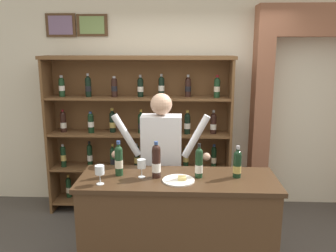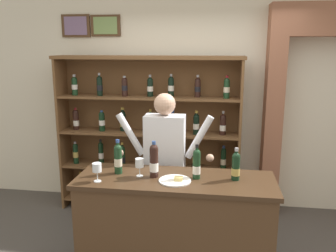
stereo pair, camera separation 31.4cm
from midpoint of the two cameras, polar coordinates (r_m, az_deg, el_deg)
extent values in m
cube|color=beige|center=(4.62, 6.30, 5.81)|extent=(12.00, 0.16, 3.04)
cube|color=#4C331E|center=(4.80, -12.93, 15.63)|extent=(0.38, 0.02, 0.29)
cube|color=slate|center=(4.79, -12.99, 15.64)|extent=(0.30, 0.01, 0.23)
cube|color=#4C331E|center=(4.68, -8.19, 15.90)|extent=(0.39, 0.02, 0.27)
cube|color=#749150|center=(4.66, -8.24, 15.91)|extent=(0.31, 0.01, 0.21)
cube|color=brown|center=(4.69, -14.75, -1.06)|extent=(0.03, 0.36, 1.97)
cube|color=brown|center=(4.35, 13.53, -2.09)|extent=(0.03, 0.36, 1.97)
cube|color=brown|center=(4.55, -0.81, -1.07)|extent=(2.26, 0.02, 1.97)
cube|color=brown|center=(4.67, -1.12, -11.89)|extent=(2.20, 0.34, 0.02)
cylinder|color=#19381E|center=(4.89, -12.21, -9.44)|extent=(0.07, 0.07, 0.22)
sphere|color=#19381E|center=(4.85, -12.28, -8.15)|extent=(0.07, 0.07, 0.07)
cylinder|color=#19381E|center=(4.84, -12.29, -7.78)|extent=(0.03, 0.03, 0.08)
cylinder|color=#B79338|center=(4.83, -12.31, -7.46)|extent=(0.03, 0.03, 0.03)
cylinder|color=beige|center=(4.90, -12.20, -9.56)|extent=(0.07, 0.07, 0.07)
cylinder|color=black|center=(4.76, -9.02, -9.85)|extent=(0.07, 0.07, 0.23)
sphere|color=black|center=(4.72, -9.07, -8.48)|extent=(0.07, 0.07, 0.07)
cylinder|color=black|center=(4.71, -9.08, -8.16)|extent=(0.03, 0.03, 0.07)
cylinder|color=#99999E|center=(4.70, -9.09, -7.89)|extent=(0.03, 0.03, 0.03)
cylinder|color=beige|center=(4.76, -9.02, -9.84)|extent=(0.07, 0.07, 0.07)
cylinder|color=black|center=(4.72, -5.71, -9.96)|extent=(0.07, 0.07, 0.23)
sphere|color=black|center=(4.68, -5.74, -8.57)|extent=(0.07, 0.07, 0.07)
cylinder|color=black|center=(4.66, -5.75, -8.21)|extent=(0.03, 0.03, 0.07)
cylinder|color=maroon|center=(4.65, -5.76, -7.90)|extent=(0.03, 0.03, 0.03)
cylinder|color=black|center=(4.72, -5.71, -10.03)|extent=(0.07, 0.07, 0.08)
cylinder|color=black|center=(4.63, -2.98, -10.43)|extent=(0.07, 0.07, 0.23)
sphere|color=black|center=(4.59, -2.99, -9.07)|extent=(0.07, 0.07, 0.07)
cylinder|color=black|center=(4.58, -3.00, -8.75)|extent=(0.03, 0.03, 0.07)
cylinder|color=maroon|center=(4.57, -3.00, -8.48)|extent=(0.03, 0.03, 0.03)
cylinder|color=beige|center=(4.64, -2.97, -10.59)|extent=(0.07, 0.07, 0.07)
cylinder|color=black|center=(4.57, 0.23, -10.67)|extent=(0.07, 0.07, 0.24)
sphere|color=black|center=(4.52, 0.23, -9.22)|extent=(0.07, 0.07, 0.07)
cylinder|color=black|center=(4.51, 0.23, -8.81)|extent=(0.03, 0.03, 0.08)
cylinder|color=maroon|center=(4.50, 0.23, -8.46)|extent=(0.03, 0.03, 0.03)
cylinder|color=silver|center=(4.57, 0.23, -10.60)|extent=(0.07, 0.07, 0.08)
cylinder|color=#19381E|center=(4.56, 4.00, -10.87)|extent=(0.07, 0.07, 0.22)
sphere|color=#19381E|center=(4.52, 4.02, -9.53)|extent=(0.07, 0.07, 0.07)
cylinder|color=#19381E|center=(4.50, 4.03, -9.18)|extent=(0.03, 0.03, 0.07)
cylinder|color=#99999E|center=(4.50, 4.03, -8.89)|extent=(0.03, 0.03, 0.03)
cylinder|color=beige|center=(4.56, 4.00, -10.95)|extent=(0.07, 0.07, 0.07)
cylinder|color=black|center=(4.55, 7.31, -10.99)|extent=(0.07, 0.07, 0.22)
sphere|color=black|center=(4.51, 7.35, -9.63)|extent=(0.07, 0.07, 0.07)
cylinder|color=black|center=(4.50, 7.37, -9.31)|extent=(0.03, 0.03, 0.07)
cylinder|color=#99999E|center=(4.49, 7.37, -9.03)|extent=(0.03, 0.03, 0.03)
cylinder|color=beige|center=(4.55, 7.31, -11.01)|extent=(0.07, 0.07, 0.07)
cylinder|color=black|center=(4.55, 10.67, -11.16)|extent=(0.07, 0.07, 0.22)
sphere|color=black|center=(4.50, 10.73, -9.81)|extent=(0.07, 0.07, 0.07)
cylinder|color=black|center=(4.49, 10.74, -9.55)|extent=(0.03, 0.03, 0.06)
cylinder|color=maroon|center=(4.48, 10.75, -9.34)|extent=(0.03, 0.03, 0.03)
cylinder|color=tan|center=(4.54, 10.67, -11.05)|extent=(0.07, 0.07, 0.07)
cube|color=brown|center=(4.50, -1.15, -6.70)|extent=(2.20, 0.34, 0.02)
cylinder|color=black|center=(4.68, -12.96, -4.62)|extent=(0.07, 0.07, 0.23)
sphere|color=black|center=(4.64, -13.04, -3.18)|extent=(0.07, 0.07, 0.07)
cylinder|color=black|center=(4.64, -13.05, -2.91)|extent=(0.03, 0.03, 0.06)
cylinder|color=#99999E|center=(4.63, -13.06, -2.70)|extent=(0.03, 0.03, 0.03)
cylinder|color=tan|center=(4.68, -12.97, -4.58)|extent=(0.07, 0.07, 0.07)
cylinder|color=black|center=(4.64, -8.96, -4.56)|extent=(0.07, 0.07, 0.24)
sphere|color=black|center=(4.60, -9.01, -3.07)|extent=(0.07, 0.07, 0.07)
cylinder|color=black|center=(4.60, -9.03, -2.70)|extent=(0.03, 0.03, 0.07)
cylinder|color=black|center=(4.59, -9.04, -2.37)|extent=(0.04, 0.04, 0.03)
cylinder|color=silver|center=(4.64, -8.95, -4.80)|extent=(0.07, 0.07, 0.08)
cylinder|color=#19381E|center=(4.49, -5.42, -5.16)|extent=(0.07, 0.07, 0.22)
sphere|color=#19381E|center=(4.46, -5.45, -3.75)|extent=(0.07, 0.07, 0.07)
cylinder|color=#19381E|center=(4.45, -5.46, -3.29)|extent=(0.03, 0.03, 0.08)
cylinder|color=#B79338|center=(4.44, -5.47, -2.89)|extent=(0.03, 0.03, 0.03)
cylinder|color=black|center=(4.50, -5.41, -5.51)|extent=(0.07, 0.07, 0.07)
cylinder|color=black|center=(4.48, -1.55, -5.03)|extent=(0.07, 0.07, 0.24)
sphere|color=black|center=(4.44, -1.56, -3.49)|extent=(0.07, 0.07, 0.07)
cylinder|color=black|center=(4.44, -1.57, -3.21)|extent=(0.03, 0.03, 0.06)
cylinder|color=#99999E|center=(4.43, -1.57, -2.98)|extent=(0.03, 0.03, 0.03)
cylinder|color=tan|center=(4.49, -1.55, -5.44)|extent=(0.07, 0.07, 0.08)
cylinder|color=black|center=(4.44, 2.43, -5.19)|extent=(0.07, 0.07, 0.24)
sphere|color=black|center=(4.40, 2.45, -3.61)|extent=(0.07, 0.07, 0.07)
cylinder|color=black|center=(4.39, 2.45, -3.32)|extent=(0.03, 0.03, 0.06)
cylinder|color=navy|center=(4.39, 2.46, -3.07)|extent=(0.04, 0.04, 0.03)
cylinder|color=silver|center=(4.44, 2.43, -5.38)|extent=(0.07, 0.07, 0.08)
cylinder|color=black|center=(4.42, 6.45, -5.46)|extent=(0.07, 0.07, 0.22)
sphere|color=black|center=(4.39, 6.49, -4.02)|extent=(0.07, 0.07, 0.07)
cylinder|color=black|center=(4.38, 6.50, -3.73)|extent=(0.03, 0.03, 0.06)
cylinder|color=#B79338|center=(4.38, 6.50, -3.51)|extent=(0.03, 0.03, 0.03)
cylinder|color=tan|center=(4.42, 6.45, -5.49)|extent=(0.07, 0.07, 0.07)
cylinder|color=black|center=(4.45, 11.02, -5.46)|extent=(0.07, 0.07, 0.23)
sphere|color=black|center=(4.41, 11.09, -3.98)|extent=(0.07, 0.07, 0.07)
cylinder|color=black|center=(4.41, 11.10, -3.67)|extent=(0.03, 0.03, 0.06)
cylinder|color=navy|center=(4.40, 11.12, -3.40)|extent=(0.04, 0.04, 0.03)
cylinder|color=beige|center=(4.46, 11.01, -5.75)|extent=(0.07, 0.07, 0.07)
cube|color=brown|center=(4.37, -1.17, -1.16)|extent=(2.20, 0.34, 0.02)
cylinder|color=black|center=(4.59, -12.90, 0.76)|extent=(0.07, 0.07, 0.22)
sphere|color=black|center=(4.57, -12.97, 2.17)|extent=(0.07, 0.07, 0.07)
cylinder|color=black|center=(4.57, -12.98, 2.48)|extent=(0.03, 0.03, 0.06)
cylinder|color=maroon|center=(4.56, -13.00, 2.74)|extent=(0.03, 0.03, 0.03)
cylinder|color=silver|center=(4.60, -12.88, 0.47)|extent=(0.08, 0.08, 0.07)
cylinder|color=black|center=(4.45, -8.75, 0.47)|extent=(0.07, 0.07, 0.21)
sphere|color=black|center=(4.43, -8.80, 1.85)|extent=(0.07, 0.07, 0.07)
cylinder|color=black|center=(4.43, -8.81, 2.12)|extent=(0.03, 0.03, 0.06)
cylinder|color=navy|center=(4.43, -8.82, 2.34)|extent=(0.04, 0.04, 0.03)
cylinder|color=silver|center=(4.45, -8.75, 0.53)|extent=(0.08, 0.08, 0.07)
cylinder|color=black|center=(4.43, -5.36, 0.55)|extent=(0.07, 0.07, 0.21)
sphere|color=black|center=(4.41, -5.39, 2.00)|extent=(0.07, 0.07, 0.07)
cylinder|color=black|center=(4.40, -5.40, 2.45)|extent=(0.04, 0.04, 0.08)
cylinder|color=#B79338|center=(4.39, -5.41, 2.86)|extent=(0.04, 0.04, 0.03)
cylinder|color=tan|center=(4.43, -5.36, 0.35)|extent=(0.08, 0.08, 0.07)
cylinder|color=black|center=(4.32, -0.81, 0.26)|extent=(0.07, 0.07, 0.21)
sphere|color=black|center=(4.30, -0.81, 1.69)|extent=(0.07, 0.07, 0.07)
cylinder|color=black|center=(4.29, -0.82, 2.14)|extent=(0.03, 0.03, 0.08)
cylinder|color=#B79338|center=(4.29, -0.82, 2.54)|extent=(0.03, 0.03, 0.03)
cylinder|color=black|center=(4.33, -0.81, 0.08)|extent=(0.08, 0.08, 0.07)
cylinder|color=black|center=(4.33, 2.85, 0.24)|extent=(0.07, 0.07, 0.20)
sphere|color=black|center=(4.31, 2.86, 1.66)|extent=(0.07, 0.07, 0.07)
cylinder|color=black|center=(4.30, 2.87, 2.03)|extent=(0.03, 0.03, 0.07)
cylinder|color=navy|center=(4.30, 2.87, 2.36)|extent=(0.04, 0.04, 0.03)
cylinder|color=silver|center=(4.33, 2.85, 0.04)|extent=(0.08, 0.08, 0.07)
cylinder|color=black|center=(4.25, 6.73, -0.01)|extent=(0.07, 0.07, 0.21)
sphere|color=black|center=(4.23, 6.77, 1.47)|extent=(0.07, 0.07, 0.07)
cylinder|color=black|center=(4.22, 6.78, 1.90)|extent=(0.03, 0.03, 0.08)
cylinder|color=#B79338|center=(4.22, 6.79, 2.28)|extent=(0.03, 0.03, 0.03)
cylinder|color=silver|center=(4.26, 6.73, -0.07)|extent=(0.08, 0.08, 0.07)
cylinder|color=black|center=(4.28, 11.01, -0.08)|extent=(0.07, 0.07, 0.21)
sphere|color=black|center=(4.26, 11.07, 1.37)|extent=(0.07, 0.07, 0.07)
cylinder|color=black|center=(4.25, 11.09, 1.82)|extent=(0.03, 0.03, 0.08)
cylinder|color=#99999E|center=(4.25, 11.10, 2.21)|extent=(0.03, 0.03, 0.03)
cylinder|color=silver|center=(4.29, 11.00, -0.31)|extent=(0.08, 0.08, 0.07)
cube|color=brown|center=(4.29, -1.20, 4.66)|extent=(2.20, 0.34, 0.02)
cylinder|color=#19381E|center=(4.51, -13.05, 6.09)|extent=(0.07, 0.07, 0.19)
sphere|color=#19381E|center=(4.50, -13.11, 7.37)|extent=(0.07, 0.07, 0.07)
cylinder|color=#19381E|center=(4.49, -13.13, 7.70)|extent=(0.03, 0.03, 0.07)
cylinder|color=#99999E|center=(4.49, -13.14, 7.99)|extent=(0.04, 0.04, 0.03)
cylinder|color=silver|center=(4.50, -13.05, 6.21)|extent=(0.07, 0.07, 0.06)
cylinder|color=black|center=(4.40, -9.07, 6.19)|extent=(0.07, 0.07, 0.20)
sphere|color=black|center=(4.39, -9.12, 7.57)|extent=(0.07, 0.07, 0.07)
cylinder|color=black|center=(4.38, -9.14, 7.99)|extent=(0.03, 0.03, 0.08)
cylinder|color=#99999E|center=(4.38, -9.15, 8.36)|extent=(0.03, 0.03, 0.03)
cylinder|color=black|center=(4.40, -9.07, 6.17)|extent=(0.07, 0.07, 0.06)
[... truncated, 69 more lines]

